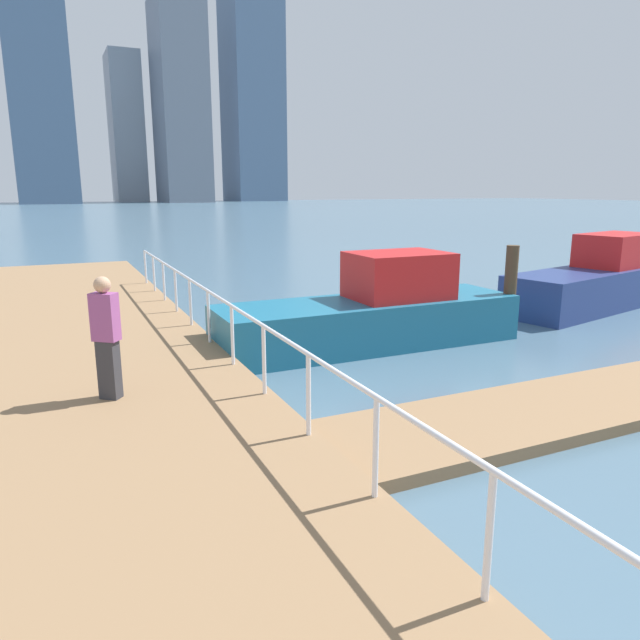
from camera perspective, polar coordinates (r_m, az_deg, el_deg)
ground_plane at (r=17.27m, az=-4.44°, el=1.34°), size 300.00×300.00×0.00m
floating_dock at (r=10.27m, az=24.76°, el=-7.34°), size 10.33×2.00×0.18m
boardwalk_railing at (r=6.42m, az=1.83°, el=-7.05°), size 0.06×28.06×1.08m
dock_piling_0 at (r=14.28m, az=18.14°, el=2.69°), size 0.29×0.29×2.14m
moored_boat_1 at (r=18.94m, az=25.73°, el=3.52°), size 7.06×3.32×2.11m
moored_boat_2 at (r=12.92m, az=5.37°, el=0.66°), size 6.81×1.96×2.04m
pedestrian_0 at (r=8.91m, az=-20.24°, el=-1.44°), size 0.42×0.39×1.81m
skyline_tower_2 at (r=166.49m, az=-18.49°, el=17.35°), size 7.75×13.34×36.92m
skyline_tower_3 at (r=156.82m, az=-13.53°, el=19.98°), size 12.05×14.44×47.88m
skyline_tower_4 at (r=172.29m, az=-6.72°, el=23.90°), size 14.99×14.88×73.69m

